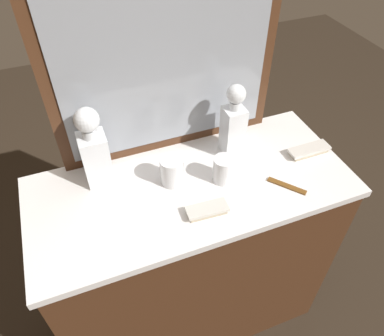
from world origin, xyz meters
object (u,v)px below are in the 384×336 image
object	(u,v)px
crystal_decanter_right	(95,153)
crystal_tumbler_left	(223,170)
tortoiseshell_comb	(287,186)
silver_brush_left	(208,210)
crystal_decanter_front	(233,127)
silver_brush_far_left	(309,150)
crystal_tumbler_rear	(172,172)

from	to	relation	value
crystal_decanter_right	crystal_tumbler_left	xyz separation A→B (m)	(0.40, -0.16, -0.08)
tortoiseshell_comb	silver_brush_left	bearing A→B (deg)	-178.77
crystal_decanter_front	silver_brush_far_left	xyz separation A→B (m)	(0.27, -0.12, -0.10)
crystal_decanter_right	tortoiseshell_comb	distance (m)	0.66
crystal_tumbler_rear	silver_brush_left	bearing A→B (deg)	-70.47
crystal_tumbler_left	crystal_tumbler_rear	bearing A→B (deg)	162.07
crystal_decanter_right	silver_brush_left	world-z (taller)	crystal_decanter_right
crystal_tumbler_rear	tortoiseshell_comb	bearing A→B (deg)	-24.71
crystal_tumbler_rear	crystal_decanter_front	bearing A→B (deg)	15.59
crystal_decanter_front	crystal_tumbler_rear	bearing A→B (deg)	-164.41
crystal_decanter_right	silver_brush_left	size ratio (longest dim) A/B	2.13
crystal_tumbler_left	tortoiseshell_comb	world-z (taller)	crystal_tumbler_left
crystal_decanter_front	silver_brush_left	xyz separation A→B (m)	(-0.20, -0.25, -0.10)
crystal_tumbler_rear	silver_brush_far_left	world-z (taller)	crystal_tumbler_rear
silver_brush_left	silver_brush_far_left	xyz separation A→B (m)	(0.47, 0.13, 0.00)
crystal_decanter_right	silver_brush_far_left	world-z (taller)	crystal_decanter_right
crystal_tumbler_left	silver_brush_far_left	world-z (taller)	crystal_tumbler_left
crystal_decanter_right	tortoiseshell_comb	xyz separation A→B (m)	(0.59, -0.27, -0.12)
silver_brush_left	tortoiseshell_comb	xyz separation A→B (m)	(0.30, 0.01, -0.01)
crystal_decanter_front	tortoiseshell_comb	xyz separation A→B (m)	(0.10, -0.24, -0.11)
crystal_decanter_right	silver_brush_left	xyz separation A→B (m)	(0.29, -0.28, -0.11)
crystal_tumbler_left	tortoiseshell_comb	distance (m)	0.23
silver_brush_far_left	silver_brush_left	bearing A→B (deg)	-164.68
crystal_decanter_front	crystal_tumbler_left	distance (m)	0.17
crystal_decanter_front	crystal_tumbler_left	size ratio (longest dim) A/B	2.95
crystal_decanter_right	tortoiseshell_comb	size ratio (longest dim) A/B	2.48
silver_brush_left	crystal_decanter_right	bearing A→B (deg)	136.54
crystal_decanter_front	crystal_decanter_right	world-z (taller)	crystal_decanter_right
silver_brush_left	crystal_tumbler_rear	bearing A→B (deg)	109.53
crystal_decanter_right	crystal_tumbler_left	world-z (taller)	crystal_decanter_right
silver_brush_left	tortoiseshell_comb	world-z (taller)	silver_brush_left
crystal_decanter_right	silver_brush_left	distance (m)	0.42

